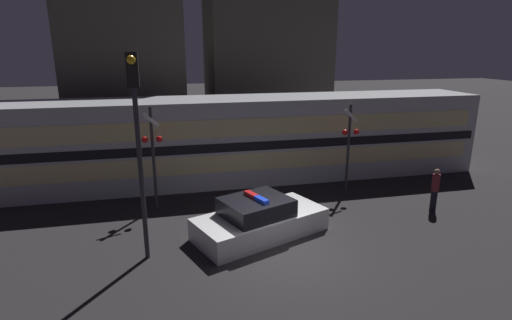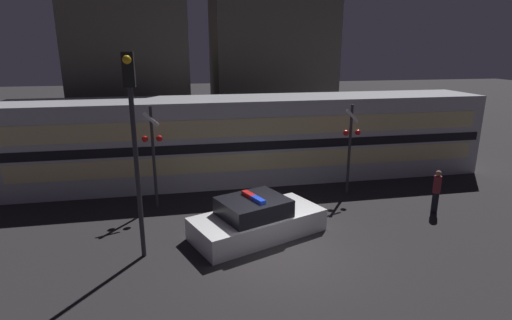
{
  "view_description": "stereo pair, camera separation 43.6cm",
  "coord_description": "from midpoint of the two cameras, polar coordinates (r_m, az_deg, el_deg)",
  "views": [
    {
      "loc": [
        -3.34,
        -10.24,
        5.91
      ],
      "look_at": [
        0.01,
        4.36,
        1.7
      ],
      "focal_mm": 28.0,
      "sensor_mm": 36.0,
      "label": 1
    },
    {
      "loc": [
        -2.92,
        -10.33,
        5.91
      ],
      "look_at": [
        0.01,
        4.36,
        1.7
      ],
      "focal_mm": 28.0,
      "sensor_mm": 36.0,
      "label": 2
    }
  ],
  "objects": [
    {
      "name": "ground_plane",
      "position": [
        12.27,
        5.09,
        -13.16
      ],
      "size": [
        120.0,
        120.0,
        0.0
      ],
      "primitive_type": "plane",
      "color": "#262326"
    },
    {
      "name": "police_car",
      "position": [
        13.11,
        1.06,
        -8.57
      ],
      "size": [
        4.68,
        3.36,
        1.41
      ],
      "rotation": [
        0.0,
        0.0,
        0.38
      ],
      "color": "silver",
      "rests_on": "ground_plane"
    },
    {
      "name": "pedestrian",
      "position": [
        16.25,
        25.07,
        -4.04
      ],
      "size": [
        0.27,
        0.27,
        1.62
      ],
      "color": "black",
      "rests_on": "ground_plane"
    },
    {
      "name": "building_center",
      "position": [
        26.57,
        2.42,
        12.82
      ],
      "size": [
        7.25,
        5.96,
        9.16
      ],
      "color": "#47423D",
      "rests_on": "ground_plane"
    },
    {
      "name": "crossing_signal_far",
      "position": [
        15.2,
        -13.69,
        1.31
      ],
      "size": [
        0.74,
        0.3,
        3.89
      ],
      "color": "#2D2D33",
      "rests_on": "ground_plane"
    },
    {
      "name": "traffic_light_corner",
      "position": [
        11.17,
        -16.1,
        5.08
      ],
      "size": [
        0.3,
        0.46,
        5.83
      ],
      "color": "#2D2D33",
      "rests_on": "ground_plane"
    },
    {
      "name": "crossing_signal_near",
      "position": [
        16.82,
        14.05,
        2.37
      ],
      "size": [
        0.74,
        0.3,
        3.74
      ],
      "color": "#2D2D33",
      "rests_on": "ground_plane"
    },
    {
      "name": "building_left",
      "position": [
        24.42,
        -16.55,
        11.24
      ],
      "size": [
        6.19,
        6.05,
        8.56
      ],
      "color": "#47423D",
      "rests_on": "ground_plane"
    },
    {
      "name": "train",
      "position": [
        18.45,
        0.48,
        3.11
      ],
      "size": [
        21.39,
        3.03,
        3.77
      ],
      "color": "#B7BABF",
      "rests_on": "ground_plane"
    }
  ]
}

